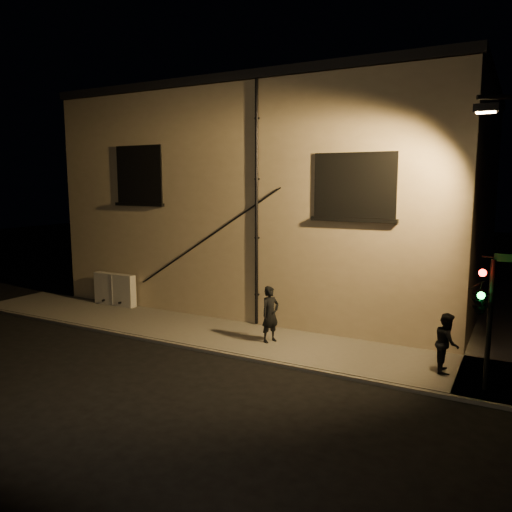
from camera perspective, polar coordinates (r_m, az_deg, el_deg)
The scene contains 7 objects.
ground at distance 14.54m, azimuth 0.86°, elevation -12.05°, with size 90.00×90.00×0.00m, color black.
sidewalk at distance 17.96m, azimuth 10.94°, elevation -8.01°, with size 21.00×16.00×0.12m.
building at distance 23.05m, azimuth 4.64°, elevation 6.67°, with size 16.20×12.23×8.80m.
utility_cabinet at distance 21.19m, azimuth -15.83°, elevation -3.68°, with size 1.98×0.33×1.30m, color beige.
pedestrian_a at distance 15.69m, azimuth 1.64°, elevation -6.66°, with size 0.65×0.42×1.77m, color black.
pedestrian_b at distance 14.21m, azimuth 20.97°, elevation -9.23°, with size 0.77×0.60×1.58m, color black.
traffic_signal at distance 12.90m, azimuth 24.35°, elevation -4.54°, with size 1.33×1.97×3.33m.
Camera 1 is at (6.29, -12.09, 5.07)m, focal length 35.00 mm.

